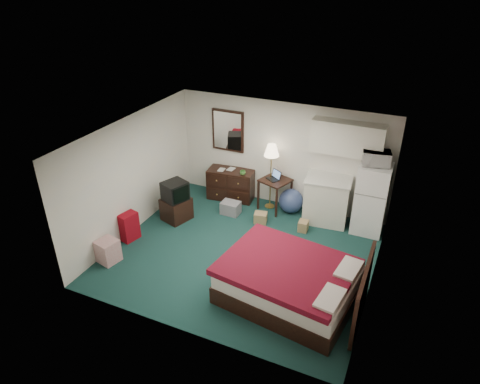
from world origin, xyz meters
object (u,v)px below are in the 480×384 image
at_px(bed, 289,282).
at_px(tv_stand, 176,209).
at_px(floor_lamp, 271,177).
at_px(kitchen_counter, 327,200).
at_px(fridge, 371,199).
at_px(suitcase, 129,227).
at_px(dresser, 231,184).
at_px(desk, 275,194).

xyz_separation_m(bed, tv_stand, (-3.13, 1.44, -0.09)).
relative_size(floor_lamp, tv_stand, 2.81).
distance_m(kitchen_counter, fridge, 0.97).
distance_m(kitchen_counter, tv_stand, 3.36).
height_order(bed, suitcase, bed).
height_order(floor_lamp, kitchen_counter, floor_lamp).
distance_m(dresser, kitchen_counter, 2.38).
relative_size(dresser, desk, 1.45).
xyz_separation_m(dresser, floor_lamp, (1.02, -0.01, 0.42)).
distance_m(dresser, floor_lamp, 1.10).
xyz_separation_m(tv_stand, suitcase, (-0.47, -1.09, 0.05)).
height_order(tv_stand, suitcase, suitcase).
relative_size(dresser, kitchen_counter, 1.08).
distance_m(dresser, tv_stand, 1.56).
xyz_separation_m(kitchen_counter, tv_stand, (-3.09, -1.32, -0.25)).
height_order(kitchen_counter, bed, kitchen_counter).
height_order(dresser, kitchen_counter, kitchen_counter).
distance_m(desk, tv_stand, 2.30).
height_order(dresser, tv_stand, dresser).
bearing_deg(kitchen_counter, bed, -94.70).
xyz_separation_m(dresser, fridge, (3.30, -0.10, 0.40)).
height_order(floor_lamp, bed, floor_lamp).
distance_m(floor_lamp, fridge, 2.29).
distance_m(floor_lamp, kitchen_counter, 1.39).
relative_size(kitchen_counter, suitcase, 1.68).
distance_m(desk, bed, 3.05).
relative_size(kitchen_counter, fridge, 0.66).
xyz_separation_m(dresser, bed, (2.42, -2.82, -0.03)).
bearing_deg(floor_lamp, bed, -63.55).
distance_m(kitchen_counter, suitcase, 4.30).
xyz_separation_m(desk, suitcase, (-2.33, -2.42, -0.08)).
bearing_deg(fridge, dresser, 178.41).
relative_size(floor_lamp, desk, 2.08).
xyz_separation_m(desk, fridge, (2.15, -0.05, 0.39)).
bearing_deg(tv_stand, suitcase, -95.58).
height_order(fridge, tv_stand, fridge).
bearing_deg(desk, suitcase, -114.57).
distance_m(dresser, fridge, 3.33).
xyz_separation_m(bed, suitcase, (-3.60, 0.35, -0.04)).
height_order(dresser, suitcase, dresser).
bearing_deg(fridge, desk, 178.81).
relative_size(bed, suitcase, 3.54).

